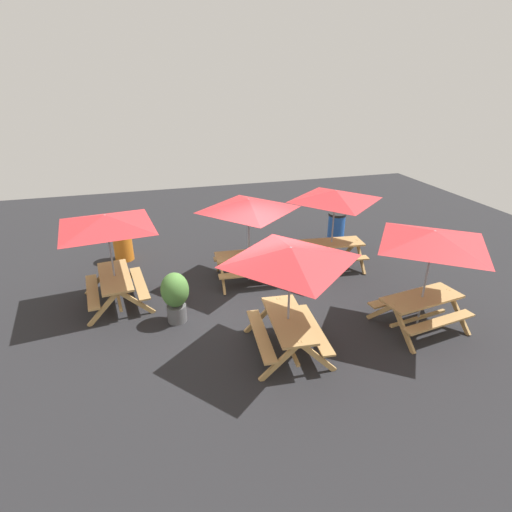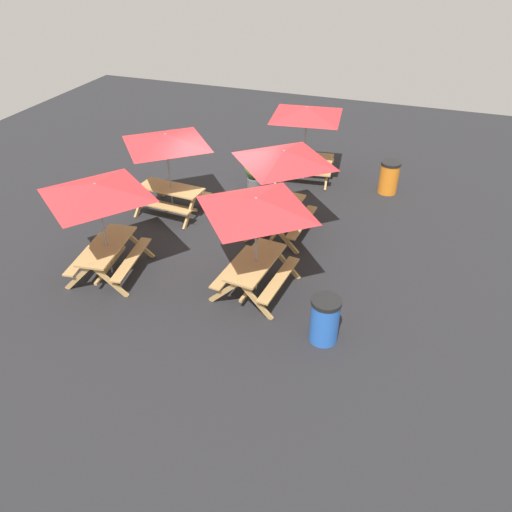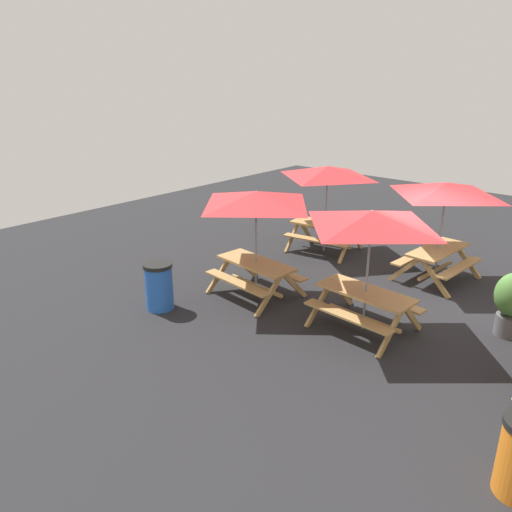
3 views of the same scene
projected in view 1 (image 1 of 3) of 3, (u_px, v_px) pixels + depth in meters
ground_plane at (255, 310)px, 9.61m from camera, size 24.00×24.00×0.00m
picnic_table_0 at (335, 201)px, 11.03m from camera, size 2.19×2.19×2.34m
picnic_table_1 at (107, 228)px, 9.09m from camera, size 2.81×2.81×2.34m
picnic_table_2 at (249, 211)px, 10.24m from camera, size 2.12×2.12×2.34m
picnic_table_3 at (433, 245)px, 8.17m from camera, size 2.26×2.26×2.34m
picnic_table_4 at (290, 263)px, 7.40m from camera, size 2.15×2.15×2.34m
trash_bin_blue at (336, 227)px, 13.47m from camera, size 0.59×0.59×0.98m
trash_bin_orange at (123, 245)px, 12.06m from camera, size 0.59×0.59×0.98m
potted_plant_0 at (175, 295)px, 8.92m from camera, size 0.63×0.63×1.21m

